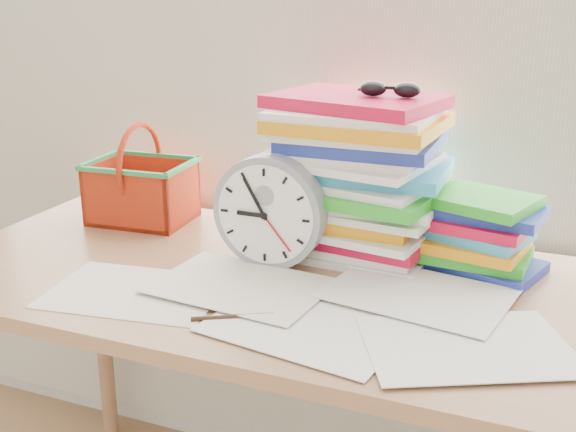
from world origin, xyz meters
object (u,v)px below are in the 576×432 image
at_px(clock, 270,212).
at_px(basket, 141,174).
at_px(paper_stack, 358,176).
at_px(book_stack, 475,232).
at_px(desk, 264,309).

distance_m(clock, basket, 0.44).
bearing_deg(clock, paper_stack, 47.02).
bearing_deg(book_stack, paper_stack, 179.87).
height_order(desk, paper_stack, paper_stack).
relative_size(desk, paper_stack, 3.92).
distance_m(clock, book_stack, 0.42).
xyz_separation_m(paper_stack, clock, (-0.14, -0.15, -0.05)).
height_order(desk, basket, basket).
xyz_separation_m(clock, basket, (-0.41, 0.15, 0.00)).
bearing_deg(basket, desk, -30.18).
distance_m(paper_stack, clock, 0.21).
bearing_deg(paper_stack, desk, -122.63).
height_order(clock, book_stack, clock).
relative_size(book_stack, basket, 1.10).
distance_m(desk, basket, 0.51).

